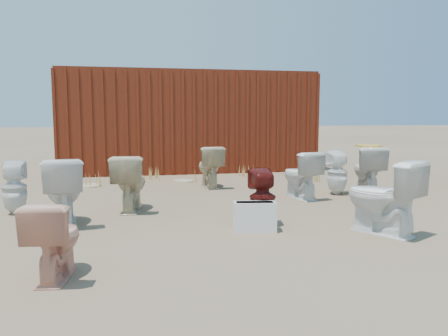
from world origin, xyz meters
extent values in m
plane|color=brown|center=(0.00, 0.00, 0.00)|extent=(100.00, 100.00, 0.00)
cube|color=#51170D|center=(0.00, 5.20, 1.20)|extent=(6.00, 2.40, 2.40)
imported|color=white|center=(-2.21, -0.33, 0.42)|extent=(0.59, 0.89, 0.84)
imported|color=#ECA488|center=(-2.00, -2.19, 0.33)|extent=(0.45, 0.69, 0.67)
imported|color=white|center=(1.30, 0.73, 0.39)|extent=(0.58, 0.83, 0.78)
imported|color=#53110E|center=(0.17, -0.89, 0.35)|extent=(0.32, 0.33, 0.71)
imported|color=white|center=(1.41, -1.49, 0.43)|extent=(0.83, 0.97, 0.86)
imported|color=white|center=(-2.97, 0.45, 0.37)|extent=(0.36, 0.37, 0.73)
imported|color=beige|center=(-1.41, 0.35, 0.40)|extent=(0.56, 0.84, 0.80)
imported|color=beige|center=(0.04, 2.15, 0.39)|extent=(0.47, 0.79, 0.79)
imported|color=silver|center=(2.58, 0.88, 0.41)|extent=(0.64, 0.90, 0.83)
imported|color=white|center=(2.05, 0.95, 0.38)|extent=(0.35, 0.36, 0.76)
ellipsoid|color=gold|center=(2.58, 0.88, 0.84)|extent=(0.42, 0.52, 0.02)
cube|color=silver|center=(0.02, -1.10, 0.17)|extent=(0.53, 0.28, 0.35)
ellipsoid|color=#C8B791|center=(-2.19, 2.74, 0.01)|extent=(0.41, 0.51, 0.02)
ellipsoid|color=#C9B792|center=(-0.36, 3.00, 0.01)|extent=(0.57, 0.59, 0.02)
cone|color=#AF9246|center=(-2.20, 2.67, 0.14)|extent=(0.36, 0.36, 0.28)
cone|color=#AF9246|center=(0.02, 2.76, 0.13)|extent=(0.32, 0.32, 0.25)
cone|color=#AF9246|center=(2.18, 2.43, 0.18)|extent=(0.36, 0.36, 0.36)
cone|color=#AF9246|center=(-1.00, 3.50, 0.13)|extent=(0.30, 0.30, 0.26)
cone|color=#AF9246|center=(1.13, 3.50, 0.13)|extent=(0.34, 0.34, 0.26)
cone|color=#AF9246|center=(3.24, 0.63, 0.13)|extent=(0.28, 0.28, 0.25)
camera|label=1|loc=(-1.34, -5.91, 1.35)|focal=35.00mm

